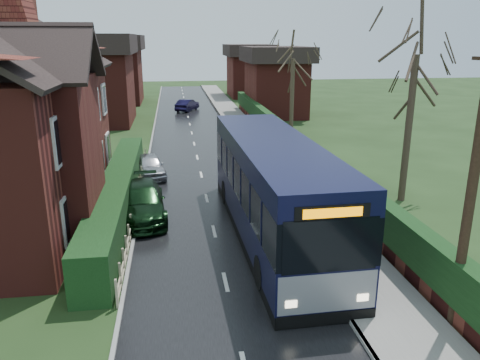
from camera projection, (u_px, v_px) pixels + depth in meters
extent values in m
plane|color=#29461E|center=(219.00, 254.00, 16.36)|extent=(140.00, 140.00, 0.00)
cube|color=black|center=(201.00, 175.00, 25.83)|extent=(6.00, 100.00, 0.02)
cube|color=slate|center=(276.00, 171.00, 26.39)|extent=(2.50, 100.00, 0.14)
cube|color=gray|center=(256.00, 172.00, 26.22)|extent=(0.12, 100.00, 0.14)
cube|color=gray|center=(145.00, 176.00, 25.40)|extent=(0.12, 100.00, 0.10)
cube|color=black|center=(118.00, 193.00, 20.33)|extent=(1.20, 16.00, 1.60)
cube|color=maroon|center=(303.00, 166.00, 26.53)|extent=(0.30, 50.00, 0.60)
cube|color=black|center=(304.00, 150.00, 26.27)|extent=(0.60, 50.00, 1.20)
cube|color=maroon|center=(59.00, 163.00, 16.64)|extent=(2.50, 4.00, 6.00)
cube|color=silver|center=(67.00, 219.00, 15.22)|extent=(0.08, 1.20, 1.60)
cube|color=black|center=(68.00, 219.00, 15.23)|extent=(0.03, 0.95, 1.35)
cube|color=silver|center=(58.00, 141.00, 14.47)|extent=(0.08, 1.20, 1.60)
cube|color=black|center=(59.00, 141.00, 14.47)|extent=(0.03, 0.95, 1.35)
cube|color=silver|center=(88.00, 183.00, 19.01)|extent=(0.08, 1.20, 1.60)
cube|color=black|center=(89.00, 183.00, 19.02)|extent=(0.03, 0.95, 1.35)
cube|color=silver|center=(82.00, 120.00, 18.26)|extent=(0.08, 1.20, 1.60)
cube|color=black|center=(82.00, 120.00, 18.26)|extent=(0.03, 0.95, 1.35)
cube|color=silver|center=(102.00, 159.00, 22.80)|extent=(0.08, 1.20, 1.60)
cube|color=black|center=(102.00, 159.00, 22.80)|extent=(0.03, 0.95, 1.35)
cube|color=silver|center=(97.00, 106.00, 22.05)|extent=(0.08, 1.20, 1.60)
cube|color=black|center=(97.00, 106.00, 22.05)|extent=(0.03, 0.95, 1.35)
cube|color=silver|center=(108.00, 148.00, 25.17)|extent=(0.08, 1.20, 1.60)
cube|color=black|center=(109.00, 148.00, 25.17)|extent=(0.03, 0.95, 1.35)
cube|color=silver|center=(104.00, 99.00, 24.41)|extent=(0.08, 1.20, 1.60)
cube|color=black|center=(105.00, 99.00, 24.42)|extent=(0.03, 0.95, 1.35)
cube|color=black|center=(273.00, 210.00, 17.69)|extent=(3.05, 12.18, 1.26)
cube|color=black|center=(274.00, 177.00, 17.31)|extent=(3.07, 12.18, 1.32)
cube|color=black|center=(274.00, 151.00, 17.01)|extent=(3.05, 12.18, 0.73)
cube|color=black|center=(272.00, 230.00, 17.93)|extent=(3.05, 12.18, 0.39)
cube|color=gray|center=(327.00, 292.00, 12.02)|extent=(2.65, 0.18, 1.10)
cube|color=black|center=(330.00, 245.00, 11.61)|extent=(2.48, 0.14, 1.43)
cube|color=black|center=(332.00, 212.00, 11.35)|extent=(1.93, 0.13, 0.39)
cube|color=#FF8C00|center=(333.00, 213.00, 11.32)|extent=(1.52, 0.08, 0.24)
cube|color=black|center=(326.00, 317.00, 12.23)|extent=(2.70, 0.21, 0.33)
cube|color=#FFF2CC|center=(291.00, 304.00, 11.88)|extent=(0.31, 0.06, 0.20)
cube|color=#FFF2CC|center=(363.00, 297.00, 12.18)|extent=(0.31, 0.06, 0.20)
cylinder|color=black|center=(262.00, 273.00, 13.97)|extent=(0.33, 1.06, 1.06)
cylinder|color=black|center=(341.00, 266.00, 14.37)|extent=(0.33, 1.06, 1.06)
cylinder|color=black|center=(226.00, 192.00, 21.29)|extent=(0.33, 1.06, 1.06)
cylinder|color=black|center=(279.00, 189.00, 21.69)|extent=(0.33, 1.06, 1.06)
imported|color=#B3B1B6|center=(149.00, 166.00, 25.39)|extent=(2.11, 3.78, 1.22)
imported|color=black|center=(140.00, 201.00, 19.55)|extent=(2.42, 5.05, 1.42)
imported|color=black|center=(187.00, 105.00, 48.47)|extent=(2.67, 3.90, 1.22)
cylinder|color=slate|center=(294.00, 196.00, 18.38)|extent=(0.07, 0.07, 2.61)
cube|color=silver|center=(295.00, 168.00, 18.06)|extent=(0.13, 0.39, 0.30)
cube|color=silver|center=(295.00, 178.00, 18.17)|extent=(0.12, 0.36, 0.26)
cylinder|color=black|center=(471.00, 192.00, 11.33)|extent=(0.25, 0.25, 7.33)
cylinder|color=#362A20|center=(408.00, 130.00, 20.91)|extent=(0.32, 0.32, 6.59)
cylinder|color=#3C3023|center=(292.00, 98.00, 35.40)|extent=(0.31, 0.31, 5.80)
cylinder|color=#3E3324|center=(22.00, 99.00, 28.55)|extent=(0.34, 0.34, 7.41)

